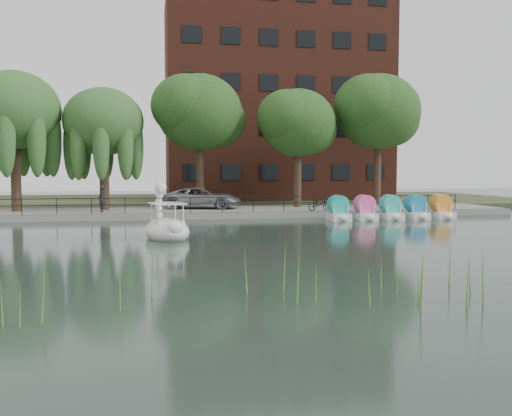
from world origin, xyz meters
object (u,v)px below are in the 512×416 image
object	(u,v)px
minivan	(203,196)
swan_boat	(167,226)
bicycle	(320,203)
pedestrian	(101,197)

from	to	relation	value
minivan	swan_boat	world-z (taller)	swan_boat
bicycle	pedestrian	xyz separation A→B (m)	(-13.97, 1.29, 0.49)
bicycle	swan_boat	distance (m)	14.21
swan_boat	minivan	bearing A→B (deg)	64.12
pedestrian	swan_boat	distance (m)	11.88
minivan	swan_boat	distance (m)	13.66
minivan	bicycle	bearing A→B (deg)	-100.04
pedestrian	swan_boat	bearing A→B (deg)	2.79
bicycle	pedestrian	world-z (taller)	pedestrian
minivan	bicycle	size ratio (longest dim) A/B	3.52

